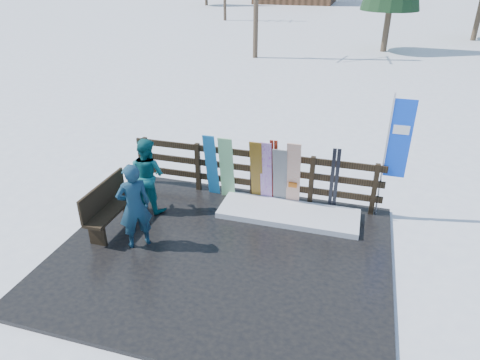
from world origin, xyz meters
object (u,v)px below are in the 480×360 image
(snowboard_2, at_px, (257,172))
(rental_flag, at_px, (396,144))
(snowboard_3, at_px, (266,173))
(person_front, at_px, (134,206))
(snowboard_0, at_px, (211,166))
(snowboard_4, at_px, (280,177))
(snowboard_5, at_px, (293,175))
(snowboard_1, at_px, (227,168))
(person_back, at_px, (147,175))
(bench, at_px, (109,205))

(snowboard_2, distance_m, rental_flag, 2.87)
(snowboard_3, xyz_separation_m, person_front, (-1.94, -2.17, 0.08))
(snowboard_0, distance_m, snowboard_4, 1.54)
(snowboard_2, relative_size, snowboard_5, 0.98)
(snowboard_0, bearing_deg, snowboard_2, -0.00)
(snowboard_2, relative_size, snowboard_4, 1.07)
(snowboard_1, xyz_separation_m, snowboard_4, (1.19, 0.00, -0.05))
(person_front, bearing_deg, snowboard_2, -171.54)
(snowboard_1, height_order, rental_flag, rental_flag)
(person_front, xyz_separation_m, person_back, (-0.39, 1.28, -0.03))
(snowboard_4, distance_m, snowboard_5, 0.29)
(snowboard_4, bearing_deg, snowboard_5, 0.00)
(snowboard_1, height_order, person_back, person_back)
(snowboard_2, xyz_separation_m, person_back, (-2.13, -0.89, 0.06))
(snowboard_5, height_order, person_front, person_front)
(bench, distance_m, snowboard_3, 3.28)
(bench, distance_m, snowboard_2, 3.10)
(snowboard_1, relative_size, person_back, 0.93)
(snowboard_0, distance_m, snowboard_5, 1.82)
(snowboard_0, height_order, snowboard_1, snowboard_0)
(bench, relative_size, snowboard_3, 0.98)
(snowboard_3, distance_m, person_back, 2.50)
(snowboard_3, relative_size, rental_flag, 0.59)
(snowboard_3, relative_size, snowboard_5, 0.98)
(snowboard_0, xyz_separation_m, snowboard_2, (1.03, -0.00, -0.01))
(bench, bearing_deg, person_back, 65.22)
(bench, height_order, snowboard_2, snowboard_2)
(snowboard_2, bearing_deg, snowboard_4, 0.00)
(bench, height_order, snowboard_5, snowboard_5)
(snowboard_1, bearing_deg, snowboard_3, 0.00)
(snowboard_4, bearing_deg, rental_flag, 6.96)
(rental_flag, bearing_deg, person_back, -166.54)
(snowboard_2, bearing_deg, person_front, -128.65)
(snowboard_2, bearing_deg, snowboard_1, 180.00)
(snowboard_4, bearing_deg, snowboard_3, 180.00)
(rental_flag, height_order, person_back, rental_flag)
(person_front, bearing_deg, rental_flag, 165.78)
(rental_flag, bearing_deg, bench, -158.73)
(snowboard_1, relative_size, person_front, 0.90)
(person_front, bearing_deg, snowboard_5, 177.73)
(snowboard_3, bearing_deg, snowboard_5, 0.00)
(snowboard_2, relative_size, person_back, 0.95)
(bench, xyz_separation_m, rental_flag, (5.26, 2.05, 1.09))
(snowboard_0, relative_size, snowboard_4, 1.09)
(bench, xyz_separation_m, person_front, (0.80, -0.39, 0.32))
(snowboard_5, height_order, person_back, person_back)
(snowboard_1, relative_size, snowboard_2, 0.98)
(snowboard_0, relative_size, snowboard_2, 1.01)
(snowboard_0, bearing_deg, bench, -130.31)
(person_back, bearing_deg, rental_flag, -152.73)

